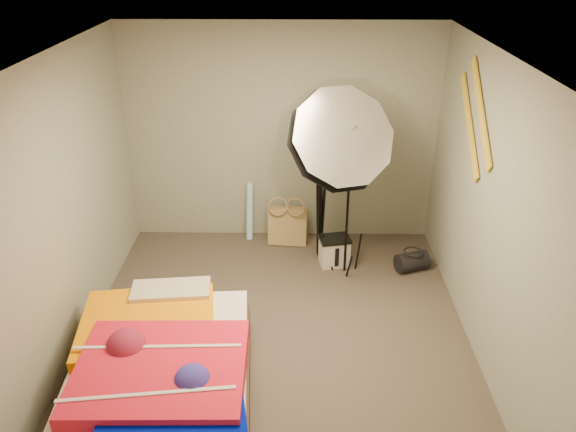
{
  "coord_description": "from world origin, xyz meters",
  "views": [
    {
      "loc": [
        0.18,
        -4.04,
        3.31
      ],
      "look_at": [
        0.1,
        0.6,
        0.95
      ],
      "focal_mm": 35.0,
      "sensor_mm": 36.0,
      "label": 1
    }
  ],
  "objects_px": {
    "duffel_bag": "(412,262)",
    "photo_umbrella": "(339,141)",
    "bed": "(161,380)",
    "camera_tripod": "(321,195)",
    "wrapping_roll": "(250,211)",
    "camera_case": "(334,252)",
    "tote_bag": "(288,226)"
  },
  "relations": [
    {
      "from": "tote_bag",
      "to": "bed",
      "type": "relative_size",
      "value": 0.21
    },
    {
      "from": "wrapping_roll",
      "to": "camera_case",
      "type": "distance_m",
      "value": 1.16
    },
    {
      "from": "wrapping_roll",
      "to": "camera_tripod",
      "type": "bearing_deg",
      "value": -25.75
    },
    {
      "from": "camera_case",
      "to": "photo_umbrella",
      "type": "xyz_separation_m",
      "value": [
        -0.03,
        -0.3,
        1.4
      ]
    },
    {
      "from": "duffel_bag",
      "to": "photo_umbrella",
      "type": "relative_size",
      "value": 0.16
    },
    {
      "from": "tote_bag",
      "to": "photo_umbrella",
      "type": "relative_size",
      "value": 0.21
    },
    {
      "from": "duffel_bag",
      "to": "bed",
      "type": "relative_size",
      "value": 0.16
    },
    {
      "from": "tote_bag",
      "to": "wrapping_roll",
      "type": "distance_m",
      "value": 0.49
    },
    {
      "from": "wrapping_roll",
      "to": "camera_case",
      "type": "relative_size",
      "value": 2.25
    },
    {
      "from": "photo_umbrella",
      "to": "duffel_bag",
      "type": "bearing_deg",
      "value": 12.81
    },
    {
      "from": "camera_case",
      "to": "tote_bag",
      "type": "bearing_deg",
      "value": 126.89
    },
    {
      "from": "photo_umbrella",
      "to": "wrapping_roll",
      "type": "bearing_deg",
      "value": 136.24
    },
    {
      "from": "camera_case",
      "to": "camera_tripod",
      "type": "xyz_separation_m",
      "value": [
        -0.16,
        0.21,
        0.59
      ]
    },
    {
      "from": "camera_case",
      "to": "photo_umbrella",
      "type": "height_order",
      "value": "photo_umbrella"
    },
    {
      "from": "photo_umbrella",
      "to": "camera_tripod",
      "type": "relative_size",
      "value": 1.67
    },
    {
      "from": "duffel_bag",
      "to": "tote_bag",
      "type": "bearing_deg",
      "value": 136.94
    },
    {
      "from": "tote_bag",
      "to": "duffel_bag",
      "type": "height_order",
      "value": "tote_bag"
    },
    {
      "from": "bed",
      "to": "camera_tripod",
      "type": "relative_size",
      "value": 1.67
    },
    {
      "from": "camera_case",
      "to": "duffel_bag",
      "type": "height_order",
      "value": "camera_case"
    },
    {
      "from": "tote_bag",
      "to": "camera_tripod",
      "type": "height_order",
      "value": "camera_tripod"
    },
    {
      "from": "photo_umbrella",
      "to": "camera_tripod",
      "type": "distance_m",
      "value": 0.97
    },
    {
      "from": "wrapping_roll",
      "to": "duffel_bag",
      "type": "bearing_deg",
      "value": -21.41
    },
    {
      "from": "photo_umbrella",
      "to": "camera_tripod",
      "type": "xyz_separation_m",
      "value": [
        -0.13,
        0.51,
        -0.81
      ]
    },
    {
      "from": "camera_case",
      "to": "bed",
      "type": "distance_m",
      "value": 2.58
    },
    {
      "from": "tote_bag",
      "to": "duffel_bag",
      "type": "relative_size",
      "value": 1.31
    },
    {
      "from": "camera_tripod",
      "to": "bed",
      "type": "bearing_deg",
      "value": -118.66
    },
    {
      "from": "wrapping_roll",
      "to": "camera_case",
      "type": "height_order",
      "value": "wrapping_roll"
    },
    {
      "from": "tote_bag",
      "to": "camera_case",
      "type": "distance_m",
      "value": 0.71
    },
    {
      "from": "photo_umbrella",
      "to": "tote_bag",
      "type": "bearing_deg",
      "value": 122.73
    },
    {
      "from": "duffel_bag",
      "to": "camera_tripod",
      "type": "xyz_separation_m",
      "value": [
        -1.0,
        0.32,
        0.64
      ]
    },
    {
      "from": "wrapping_roll",
      "to": "camera_case",
      "type": "xyz_separation_m",
      "value": [
        0.97,
        -0.6,
        -0.19
      ]
    },
    {
      "from": "wrapping_roll",
      "to": "photo_umbrella",
      "type": "height_order",
      "value": "photo_umbrella"
    }
  ]
}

